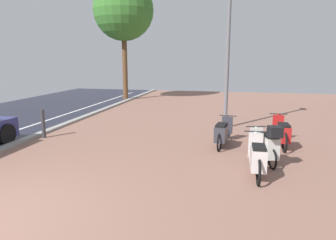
% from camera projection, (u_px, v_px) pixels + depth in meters
% --- Properties ---
extents(ground, '(21.00, 40.00, 0.13)m').
position_uv_depth(ground, '(56.00, 238.00, 4.41)').
color(ground, '#1F202E').
extents(scooter_near, '(0.76, 1.68, 1.02)m').
position_uv_depth(scooter_near, '(267.00, 145.00, 7.39)').
color(scooter_near, black).
rests_on(scooter_near, ground).
extents(scooter_mid, '(0.59, 1.81, 0.80)m').
position_uv_depth(scooter_mid, '(223.00, 133.00, 8.84)').
color(scooter_mid, black).
rests_on(scooter_mid, ground).
extents(scooter_far, '(0.52, 1.84, 0.86)m').
position_uv_depth(scooter_far, '(282.00, 133.00, 8.76)').
color(scooter_far, black).
rests_on(scooter_far, ground).
extents(scooter_extra, '(0.52, 1.74, 0.87)m').
position_uv_depth(scooter_extra, '(257.00, 158.00, 6.57)').
color(scooter_extra, black).
rests_on(scooter_extra, ground).
extents(lamp_post, '(0.20, 0.52, 5.73)m').
position_uv_depth(lamp_post, '(228.00, 37.00, 10.65)').
color(lamp_post, slate).
rests_on(lamp_post, ground).
extents(street_tree, '(3.47, 3.47, 6.91)m').
position_uv_depth(street_tree, '(123.00, 11.00, 17.83)').
color(street_tree, brown).
rests_on(street_tree, ground).
extents(bollard_far, '(0.12, 0.12, 0.91)m').
position_uv_depth(bollard_far, '(43.00, 124.00, 9.77)').
color(bollard_far, '#38383D').
rests_on(bollard_far, ground).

